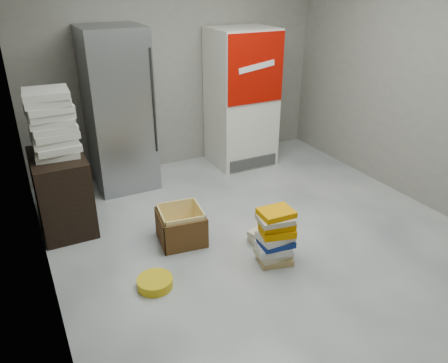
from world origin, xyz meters
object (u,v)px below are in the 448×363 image
wood_shelf (62,192)px  cardboard_box (181,228)px  coke_cooler (241,98)px  steel_fridge (119,111)px  phonebook_stack_main (275,237)px

wood_shelf → cardboard_box: 1.28m
coke_cooler → wood_shelf: coke_cooler is taller
steel_fridge → phonebook_stack_main: steel_fridge is taller
cardboard_box → coke_cooler: bearing=52.9°
coke_cooler → cardboard_box: coke_cooler is taller
steel_fridge → cardboard_box: steel_fridge is taller
steel_fridge → phonebook_stack_main: 2.47m
wood_shelf → phonebook_stack_main: bearing=-43.7°
coke_cooler → phonebook_stack_main: (-0.89, -2.25, -0.64)m
steel_fridge → phonebook_stack_main: size_ratio=3.55×
coke_cooler → wood_shelf: 2.63m
steel_fridge → coke_cooler: 1.65m
coke_cooler → cardboard_box: (-1.52, -1.53, -0.76)m
coke_cooler → wood_shelf: size_ratio=2.25×
phonebook_stack_main → cardboard_box: (-0.63, 0.71, -0.12)m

